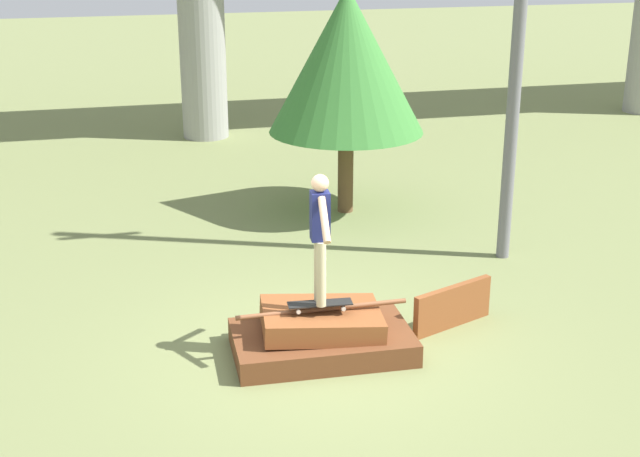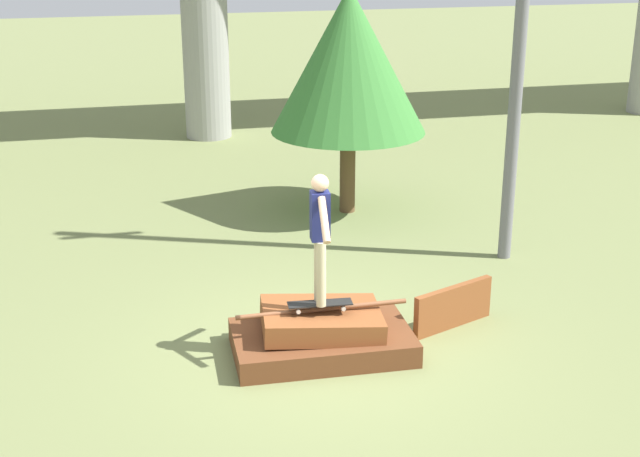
# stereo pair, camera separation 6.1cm
# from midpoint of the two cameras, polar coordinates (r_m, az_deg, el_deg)

# --- Properties ---
(ground_plane) EXTENTS (80.00, 80.00, 0.00)m
(ground_plane) POSITION_cam_midpoint_polar(r_m,az_deg,el_deg) (11.24, 0.31, -7.96)
(ground_plane) COLOR olive
(scrap_pile) EXTENTS (2.25, 1.36, 0.63)m
(scrap_pile) POSITION_cam_midpoint_polar(r_m,az_deg,el_deg) (11.14, 0.29, -6.82)
(scrap_pile) COLOR brown
(scrap_pile) RESTS_ON ground_plane
(scrap_plank_loose) EXTENTS (1.24, 0.58, 0.58)m
(scrap_plank_loose) POSITION_cam_midpoint_polar(r_m,az_deg,el_deg) (11.92, 8.66, -4.97)
(scrap_plank_loose) COLOR brown
(scrap_plank_loose) RESTS_ON ground_plane
(skateboard) EXTENTS (0.80, 0.27, 0.09)m
(skateboard) POSITION_cam_midpoint_polar(r_m,az_deg,el_deg) (10.87, 0.16, -4.84)
(skateboard) COLOR black
(skateboard) RESTS_ON scrap_pile
(skater) EXTENTS (0.24, 1.10, 1.62)m
(skater) POSITION_cam_midpoint_polar(r_m,az_deg,el_deg) (10.51, 0.17, -0.12)
(skater) COLOR #C6B78E
(skater) RESTS_ON skateboard
(tree_behind_left) EXTENTS (2.76, 2.76, 4.04)m
(tree_behind_left) POSITION_cam_midpoint_polar(r_m,az_deg,el_deg) (15.78, 1.96, 10.68)
(tree_behind_left) COLOR brown
(tree_behind_left) RESTS_ON ground_plane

